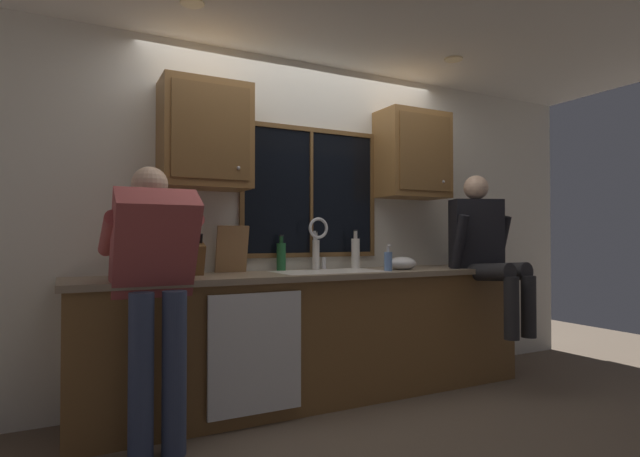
% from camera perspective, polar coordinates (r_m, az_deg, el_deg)
% --- Properties ---
extents(back_wall, '(5.74, 0.12, 2.55)m').
position_cam_1_polar(back_wall, '(3.94, -2.36, 0.51)').
color(back_wall, silver).
rests_on(back_wall, floor).
extents(ceiling_downlight_left, '(0.14, 0.14, 0.01)m').
position_cam_1_polar(ceiling_downlight_left, '(3.28, -14.45, 23.77)').
color(ceiling_downlight_left, '#FFEAB2').
extents(ceiling_downlight_right, '(0.14, 0.14, 0.01)m').
position_cam_1_polar(ceiling_downlight_right, '(4.17, 15.07, 18.24)').
color(ceiling_downlight_right, '#FFEAB2').
extents(window_glass, '(1.10, 0.02, 0.95)m').
position_cam_1_polar(window_glass, '(3.92, -1.07, 4.18)').
color(window_glass, black).
extents(window_frame_top, '(1.17, 0.02, 0.04)m').
position_cam_1_polar(window_frame_top, '(3.98, -1.01, 11.27)').
color(window_frame_top, brown).
extents(window_frame_bottom, '(1.17, 0.02, 0.04)m').
position_cam_1_polar(window_frame_bottom, '(3.89, -1.01, -3.04)').
color(window_frame_bottom, brown).
extents(window_frame_left, '(0.03, 0.02, 0.95)m').
position_cam_1_polar(window_frame_left, '(3.69, -8.95, 4.51)').
color(window_frame_left, brown).
extents(window_frame_right, '(0.03, 0.02, 0.95)m').
position_cam_1_polar(window_frame_right, '(4.19, 5.98, 3.85)').
color(window_frame_right, brown).
extents(window_mullion_center, '(0.02, 0.02, 0.95)m').
position_cam_1_polar(window_mullion_center, '(3.91, -0.99, 4.20)').
color(window_mullion_center, brown).
extents(lower_cabinet_run, '(3.34, 0.58, 0.88)m').
position_cam_1_polar(lower_cabinet_run, '(3.69, -0.02, -12.42)').
color(lower_cabinet_run, brown).
rests_on(lower_cabinet_run, floor).
extents(countertop, '(3.40, 0.62, 0.04)m').
position_cam_1_polar(countertop, '(3.61, 0.12, -5.31)').
color(countertop, gray).
rests_on(countertop, lower_cabinet_run).
extents(dishwasher_front, '(0.60, 0.02, 0.74)m').
position_cam_1_polar(dishwasher_front, '(3.17, -7.36, -14.02)').
color(dishwasher_front, white).
extents(upper_cabinet_left, '(0.59, 0.36, 0.72)m').
position_cam_1_polar(upper_cabinet_left, '(3.51, -13.02, 10.34)').
color(upper_cabinet_left, olive).
extents(upper_cabinet_right, '(0.59, 0.36, 0.72)m').
position_cam_1_polar(upper_cabinet_right, '(4.29, 10.60, 8.26)').
color(upper_cabinet_right, olive).
extents(sink, '(0.80, 0.46, 0.21)m').
position_cam_1_polar(sink, '(3.66, 0.96, -6.48)').
color(sink, white).
rests_on(sink, lower_cabinet_run).
extents(faucet, '(0.18, 0.09, 0.40)m').
position_cam_1_polar(faucet, '(3.80, -0.23, -0.97)').
color(faucet, silver).
rests_on(faucet, countertop).
extents(person_standing, '(0.53, 0.67, 1.59)m').
position_cam_1_polar(person_standing, '(2.92, -18.46, -4.87)').
color(person_standing, '#384260').
rests_on(person_standing, floor).
extents(person_sitting_on_counter, '(0.54, 0.66, 1.26)m').
position_cam_1_polar(person_sitting_on_counter, '(4.21, 18.45, -1.87)').
color(person_sitting_on_counter, '#262628').
rests_on(person_sitting_on_counter, countertop).
extents(knife_block, '(0.12, 0.18, 0.32)m').
position_cam_1_polar(knife_block, '(3.36, -14.29, -3.40)').
color(knife_block, brown).
rests_on(knife_block, countertop).
extents(cutting_board, '(0.23, 0.09, 0.34)m').
position_cam_1_polar(cutting_board, '(3.58, -10.07, -2.35)').
color(cutting_board, '#997047').
rests_on(cutting_board, countertop).
extents(mixing_bowl, '(0.21, 0.21, 0.10)m').
position_cam_1_polar(mixing_bowl, '(3.91, 9.44, -3.98)').
color(mixing_bowl, silver).
rests_on(mixing_bowl, countertop).
extents(soap_dispenser, '(0.06, 0.07, 0.20)m').
position_cam_1_polar(soap_dispenser, '(3.73, 7.83, -3.70)').
color(soap_dispenser, '#668CCC').
rests_on(soap_dispenser, countertop).
extents(bottle_green_glass, '(0.07, 0.07, 0.27)m').
position_cam_1_polar(bottle_green_glass, '(3.72, -4.47, -3.15)').
color(bottle_green_glass, '#1E592D').
rests_on(bottle_green_glass, countertop).
extents(bottle_tall_clear, '(0.06, 0.06, 0.30)m').
position_cam_1_polar(bottle_tall_clear, '(3.84, -0.47, -2.90)').
color(bottle_tall_clear, silver).
rests_on(bottle_tall_clear, countertop).
extents(bottle_amber_small, '(0.07, 0.07, 0.31)m').
position_cam_1_polar(bottle_amber_small, '(3.98, 4.10, -2.75)').
color(bottle_amber_small, silver).
rests_on(bottle_amber_small, countertop).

